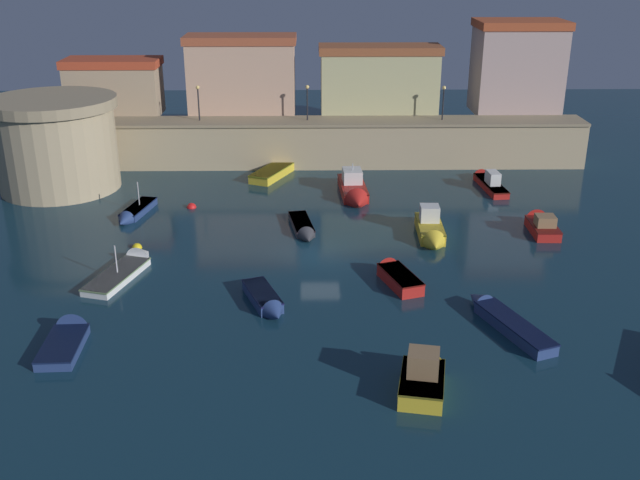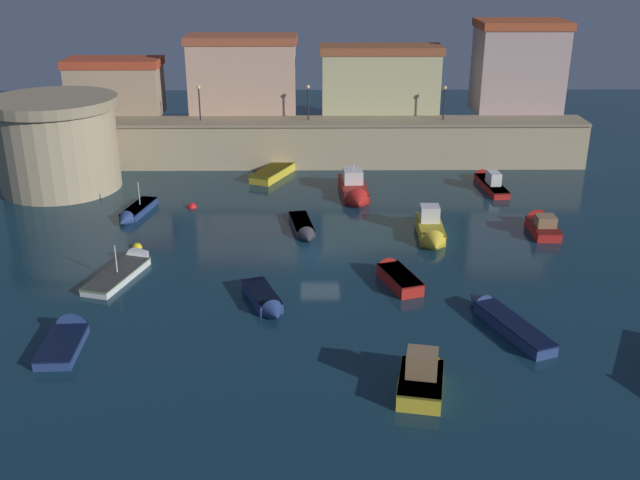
% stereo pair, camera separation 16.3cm
% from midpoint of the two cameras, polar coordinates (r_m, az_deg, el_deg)
% --- Properties ---
extents(ground_plane, '(111.64, 111.64, 0.00)m').
position_cam_midpoint_polar(ground_plane, '(46.45, -0.08, -1.20)').
color(ground_plane, '#112D3D').
extents(quay_wall, '(46.59, 3.73, 4.03)m').
position_cam_midpoint_polar(quay_wall, '(65.06, -0.32, 7.56)').
color(quay_wall, tan).
rests_on(quay_wall, ground).
extents(old_town_backdrop, '(44.57, 5.32, 8.18)m').
position_cam_midpoint_polar(old_town_backdrop, '(67.84, 1.66, 12.65)').
color(old_town_backdrop, tan).
rests_on(old_town_backdrop, ground).
extents(fortress_tower, '(9.98, 9.98, 7.29)m').
position_cam_midpoint_polar(fortress_tower, '(61.83, -19.84, 7.07)').
color(fortress_tower, tan).
rests_on(fortress_tower, ground).
extents(quay_lamp_0, '(0.32, 0.32, 3.01)m').
position_cam_midpoint_polar(quay_lamp_0, '(64.87, -9.50, 10.88)').
color(quay_lamp_0, black).
rests_on(quay_lamp_0, quay_wall).
extents(quay_lamp_1, '(0.32, 0.32, 3.03)m').
position_cam_midpoint_polar(quay_lamp_1, '(64.15, -1.07, 11.06)').
color(quay_lamp_1, black).
rests_on(quay_lamp_1, quay_wall).
extents(quay_lamp_2, '(0.32, 0.32, 2.93)m').
position_cam_midpoint_polar(quay_lamp_2, '(65.18, 9.49, 10.90)').
color(quay_lamp_2, black).
rests_on(quay_lamp_2, quay_wall).
extents(moored_boat_0, '(2.60, 4.37, 2.40)m').
position_cam_midpoint_polar(moored_boat_0, '(33.48, 7.84, -10.21)').
color(moored_boat_0, gold).
rests_on(moored_boat_0, ground).
extents(moored_boat_1, '(2.72, 4.71, 1.32)m').
position_cam_midpoint_polar(moored_boat_1, '(43.08, 5.76, -2.68)').
color(moored_boat_1, red).
rests_on(moored_boat_1, ground).
extents(moored_boat_2, '(2.23, 5.44, 2.59)m').
position_cam_midpoint_polar(moored_boat_2, '(54.61, -14.33, 2.05)').
color(moored_boat_2, navy).
rests_on(moored_boat_2, ground).
extents(moored_boat_3, '(1.92, 4.80, 1.64)m').
position_cam_midpoint_polar(moored_boat_3, '(38.76, -19.07, -7.08)').
color(moored_boat_3, navy).
rests_on(moored_boat_3, ground).
extents(moored_boat_4, '(2.23, 6.97, 2.85)m').
position_cam_midpoint_polar(moored_boat_4, '(57.11, 2.57, 3.91)').
color(moored_boat_4, red).
rests_on(moored_boat_4, ground).
extents(moored_boat_5, '(3.59, 6.81, 1.19)m').
position_cam_midpoint_polar(moored_boat_5, '(39.30, 13.91, -5.93)').
color(moored_boat_5, navy).
rests_on(moored_boat_5, ground).
extents(moored_boat_6, '(1.80, 5.62, 2.24)m').
position_cam_midpoint_polar(moored_boat_6, '(49.47, 8.51, 0.75)').
color(moored_boat_6, gold).
rests_on(moored_boat_6, ground).
extents(moored_boat_7, '(1.73, 4.53, 1.82)m').
position_cam_midpoint_polar(moored_boat_7, '(52.56, 16.64, 1.22)').
color(moored_boat_7, red).
rests_on(moored_boat_7, ground).
extents(moored_boat_9, '(3.43, 6.71, 2.72)m').
position_cam_midpoint_polar(moored_boat_9, '(45.76, -14.70, -2.01)').
color(moored_boat_9, white).
rests_on(moored_boat_9, ground).
extents(moored_boat_10, '(2.08, 5.46, 1.19)m').
position_cam_midpoint_polar(moored_boat_10, '(50.05, -1.38, 0.87)').
color(moored_boat_10, '#333338').
rests_on(moored_boat_10, ground).
extents(moored_boat_11, '(2.81, 4.80, 1.22)m').
position_cam_midpoint_polar(moored_boat_11, '(40.02, -4.30, -4.77)').
color(moored_boat_11, navy).
rests_on(moored_boat_11, ground).
extents(moored_boat_12, '(4.50, 7.13, 1.68)m').
position_cam_midpoint_polar(moored_boat_12, '(63.32, -3.23, 5.58)').
color(moored_boat_12, gold).
rests_on(moored_boat_12, ground).
extents(moored_boat_13, '(1.82, 6.88, 1.86)m').
position_cam_midpoint_polar(moored_boat_13, '(61.22, 12.80, 4.50)').
color(moored_boat_13, red).
rests_on(moored_boat_13, ground).
extents(mooring_buoy_0, '(0.71, 0.71, 0.71)m').
position_cam_midpoint_polar(mooring_buoy_0, '(55.66, -10.01, 2.49)').
color(mooring_buoy_0, red).
rests_on(mooring_buoy_0, ground).
extents(mooring_buoy_1, '(0.66, 0.66, 0.66)m').
position_cam_midpoint_polar(mooring_buoy_1, '(49.02, -14.09, -0.61)').
color(mooring_buoy_1, yellow).
rests_on(mooring_buoy_1, ground).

